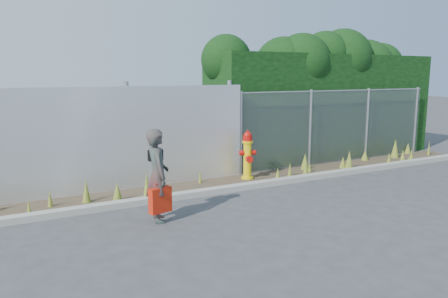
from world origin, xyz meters
TOP-DOWN VIEW (x-y plane):
  - ground at (0.00, 0.00)m, footprint 80.00×80.00m
  - curb at (0.00, 1.80)m, footprint 16.00×0.22m
  - weed_strip at (0.49, 2.42)m, footprint 16.00×1.31m
  - corrugated_fence at (-3.25, 3.01)m, footprint 8.50×0.21m
  - chainlink_fence at (4.25, 3.00)m, footprint 6.50×0.07m
  - hedge at (4.59, 4.03)m, footprint 7.55×1.99m
  - fire_hydrant at (0.95, 2.52)m, footprint 0.39×0.35m
  - woman at (-1.91, 0.77)m, footprint 0.46×0.62m
  - red_tote_bag at (-1.94, 0.61)m, footprint 0.38×0.14m
  - black_shoulder_bag at (-1.87, 0.98)m, footprint 0.25×0.10m

SIDE VIEW (x-z plane):
  - ground at x=0.00m, z-range 0.00..0.00m
  - curb at x=0.00m, z-range 0.00..0.12m
  - weed_strip at x=0.49m, z-range -0.15..0.40m
  - red_tote_bag at x=-1.94m, z-range 0.15..0.65m
  - fire_hydrant at x=0.95m, z-range -0.02..1.15m
  - woman at x=-1.91m, z-range 0.00..1.57m
  - chainlink_fence at x=4.25m, z-range 0.01..2.06m
  - black_shoulder_bag at x=-1.87m, z-range 0.99..1.18m
  - corrugated_fence at x=-3.25m, z-range -0.05..2.25m
  - hedge at x=4.59m, z-range 0.19..3.97m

